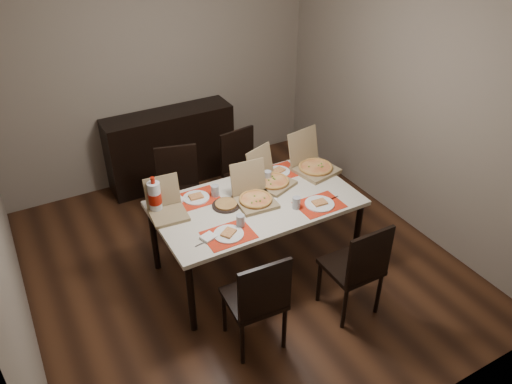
% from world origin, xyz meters
% --- Properties ---
extents(ground, '(3.80, 4.00, 0.02)m').
position_xyz_m(ground, '(0.00, 0.00, -0.01)').
color(ground, '#422414').
rests_on(ground, ground).
extents(room_walls, '(3.84, 4.02, 2.62)m').
position_xyz_m(room_walls, '(0.00, 0.43, 1.73)').
color(room_walls, gray).
rests_on(room_walls, ground).
extents(sideboard, '(1.50, 0.40, 0.90)m').
position_xyz_m(sideboard, '(0.00, 1.78, 0.45)').
color(sideboard, black).
rests_on(sideboard, ground).
extents(dining_table, '(1.80, 1.00, 0.75)m').
position_xyz_m(dining_table, '(0.11, -0.11, 0.68)').
color(dining_table, beige).
rests_on(dining_table, ground).
extents(chair_near_left, '(0.45, 0.45, 0.93)m').
position_xyz_m(chair_near_left, '(-0.35, -0.96, 0.51)').
color(chair_near_left, black).
rests_on(chair_near_left, ground).
extents(chair_near_right, '(0.42, 0.42, 0.93)m').
position_xyz_m(chair_near_right, '(0.55, -1.04, 0.51)').
color(chair_near_right, black).
rests_on(chair_near_right, ground).
extents(chair_far_left, '(0.52, 0.52, 0.93)m').
position_xyz_m(chair_far_left, '(-0.28, 0.79, 0.51)').
color(chair_far_left, black).
rests_on(chair_far_left, ground).
extents(chair_far_right, '(0.48, 0.48, 0.93)m').
position_xyz_m(chair_far_right, '(0.47, 0.81, 0.51)').
color(chair_far_right, black).
rests_on(chair_far_right, ground).
extents(setting_near_left, '(0.50, 0.30, 0.11)m').
position_xyz_m(setting_near_left, '(-0.30, -0.41, 0.77)').
color(setting_near_left, red).
rests_on(setting_near_left, dining_table).
extents(setting_near_right, '(0.47, 0.30, 0.11)m').
position_xyz_m(setting_near_right, '(0.52, -0.41, 0.77)').
color(setting_near_right, red).
rests_on(setting_near_right, dining_table).
extents(setting_far_left, '(0.48, 0.30, 0.11)m').
position_xyz_m(setting_far_left, '(-0.31, 0.18, 0.77)').
color(setting_far_left, red).
rests_on(setting_far_left, dining_table).
extents(setting_far_right, '(0.47, 0.30, 0.11)m').
position_xyz_m(setting_far_right, '(0.50, 0.20, 0.77)').
color(setting_far_right, red).
rests_on(setting_far_right, dining_table).
extents(napkin_loose, '(0.16, 0.16, 0.02)m').
position_xyz_m(napkin_loose, '(0.21, -0.19, 0.76)').
color(napkin_loose, white).
rests_on(napkin_loose, dining_table).
extents(pizza_box_center, '(0.35, 0.39, 0.33)m').
position_xyz_m(pizza_box_center, '(0.10, -0.11, 0.80)').
color(pizza_box_center, olive).
rests_on(pizza_box_center, dining_table).
extents(pizza_box_right, '(0.44, 0.47, 0.37)m').
position_xyz_m(pizza_box_right, '(0.87, 0.10, 0.81)').
color(pizza_box_right, olive).
rests_on(pizza_box_right, dining_table).
extents(pizza_box_left, '(0.33, 0.36, 0.30)m').
position_xyz_m(pizza_box_left, '(-0.64, 0.10, 0.81)').
color(pizza_box_left, olive).
rests_on(pizza_box_left, dining_table).
extents(pizza_box_extra, '(0.44, 0.46, 0.33)m').
position_xyz_m(pizza_box_extra, '(0.38, 0.08, 0.80)').
color(pizza_box_extra, olive).
rests_on(pizza_box_extra, dining_table).
extents(faina_plate, '(0.25, 0.25, 0.03)m').
position_xyz_m(faina_plate, '(-0.15, -0.04, 0.76)').
color(faina_plate, black).
rests_on(faina_plate, dining_table).
extents(dip_bowl, '(0.13, 0.13, 0.03)m').
position_xyz_m(dip_bowl, '(0.17, 0.06, 0.76)').
color(dip_bowl, white).
rests_on(dip_bowl, dining_table).
extents(soda_bottle, '(0.11, 0.11, 0.34)m').
position_xyz_m(soda_bottle, '(-0.71, 0.18, 0.89)').
color(soda_bottle, silver).
rests_on(soda_bottle, dining_table).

